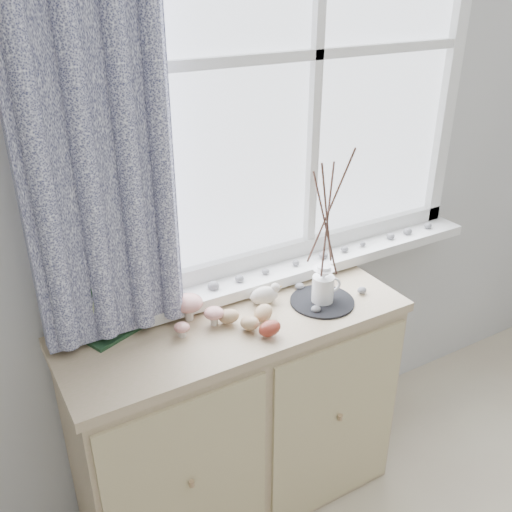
# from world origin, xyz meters

# --- Properties ---
(sideboard) EXTENTS (1.20, 0.45, 0.85)m
(sideboard) POSITION_xyz_m (-0.15, 1.75, 0.43)
(sideboard) COLOR tan
(sideboard) RESTS_ON ground
(botanical_book) EXTENTS (0.34, 0.23, 0.22)m
(botanical_book) POSITION_xyz_m (-0.49, 1.86, 0.96)
(botanical_book) COLOR #1C3B21
(botanical_book) RESTS_ON sideboard
(toadstool_cluster) EXTENTS (0.18, 0.16, 0.09)m
(toadstool_cluster) POSITION_xyz_m (-0.28, 1.81, 0.90)
(toadstool_cluster) COLOR beige
(toadstool_cluster) RESTS_ON sideboard
(wooden_eggs) EXTENTS (0.17, 0.18, 0.07)m
(wooden_eggs) POSITION_xyz_m (-0.12, 1.68, 0.88)
(wooden_eggs) COLOR tan
(wooden_eggs) RESTS_ON sideboard
(songbird_figurine) EXTENTS (0.15, 0.09, 0.07)m
(songbird_figurine) POSITION_xyz_m (-0.01, 1.80, 0.89)
(songbird_figurine) COLOR beige
(songbird_figurine) RESTS_ON sideboard
(crocheted_doily) EXTENTS (0.23, 0.23, 0.01)m
(crocheted_doily) POSITION_xyz_m (0.17, 1.70, 0.85)
(crocheted_doily) COLOR black
(crocheted_doily) RESTS_ON sideboard
(twig_pitcher) EXTENTS (0.27, 0.27, 0.59)m
(twig_pitcher) POSITION_xyz_m (0.17, 1.70, 1.19)
(twig_pitcher) COLOR white
(twig_pitcher) RESTS_ON crocheted_doily
(sideboard_pebbles) EXTENTS (0.33, 0.23, 0.02)m
(sideboard_pebbles) POSITION_xyz_m (0.18, 1.76, 0.86)
(sideboard_pebbles) COLOR gray
(sideboard_pebbles) RESTS_ON sideboard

